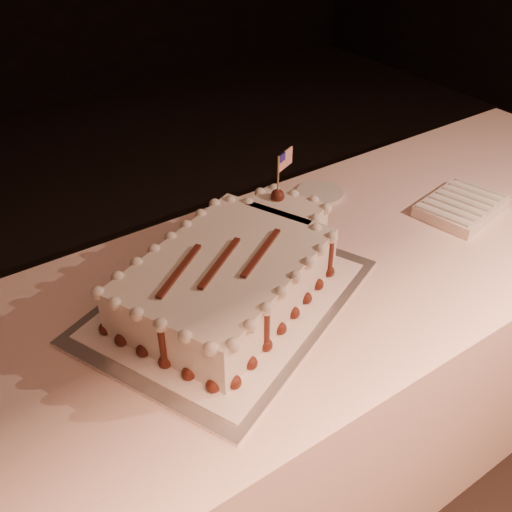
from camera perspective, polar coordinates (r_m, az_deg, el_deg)
banquet_table at (r=1.71m, az=6.69°, el=-10.49°), size 2.40×0.80×0.75m
cake_board at (r=1.32m, az=-2.87°, el=-4.41°), size 0.77×0.69×0.01m
doily at (r=1.32m, az=-2.87°, el=-4.24°), size 0.69×0.62×0.00m
sheet_cake at (r=1.30m, az=-2.12°, el=-1.50°), size 0.62×0.48×0.24m
napkin_stack at (r=1.73m, az=19.83°, el=4.65°), size 0.27×0.22×0.04m
side_plate at (r=1.73m, az=6.40°, el=6.28°), size 0.14×0.14×0.01m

